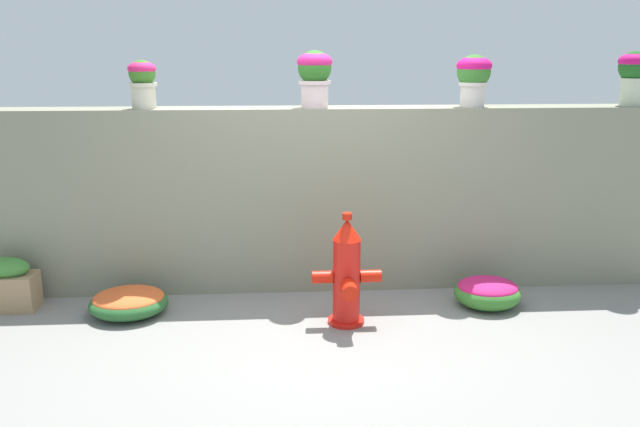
# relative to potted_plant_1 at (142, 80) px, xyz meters

# --- Properties ---
(ground_plane) EXTENTS (24.00, 24.00, 0.00)m
(ground_plane) POSITION_rel_potted_plant_1_xyz_m (1.40, -0.94, -1.86)
(ground_plane) COLOR gray
(stone_wall) EXTENTS (6.51, 0.38, 1.62)m
(stone_wall) POSITION_rel_potted_plant_1_xyz_m (1.40, 0.04, -1.05)
(stone_wall) COLOR gray
(stone_wall) RESTS_ON ground
(potted_plant_1) EXTENTS (0.23, 0.23, 0.40)m
(potted_plant_1) POSITION_rel_potted_plant_1_xyz_m (0.00, 0.00, 0.00)
(potted_plant_1) COLOR #BAB69E
(potted_plant_1) RESTS_ON stone_wall
(potted_plant_2) EXTENTS (0.30, 0.30, 0.48)m
(potted_plant_2) POSITION_rel_potted_plant_1_xyz_m (1.44, 0.01, 0.05)
(potted_plant_2) COLOR beige
(potted_plant_2) RESTS_ON stone_wall
(potted_plant_3) EXTENTS (0.30, 0.30, 0.44)m
(potted_plant_3) POSITION_rel_potted_plant_1_xyz_m (2.82, 0.01, 0.04)
(potted_plant_3) COLOR beige
(potted_plant_3) RESTS_ON stone_wall
(potted_plant_4) EXTENTS (0.28, 0.28, 0.47)m
(potted_plant_4) POSITION_rel_potted_plant_1_xyz_m (4.25, 0.02, 0.07)
(potted_plant_4) COLOR beige
(potted_plant_4) RESTS_ON stone_wall
(fire_hydrant) EXTENTS (0.54, 0.43, 0.90)m
(fire_hydrant) POSITION_rel_potted_plant_1_xyz_m (1.64, -0.84, -1.46)
(fire_hydrant) COLOR red
(fire_hydrant) RESTS_ON ground
(flower_bush_left) EXTENTS (0.64, 0.57, 0.21)m
(flower_bush_left) POSITION_rel_potted_plant_1_xyz_m (-0.12, -0.55, -1.75)
(flower_bush_left) COLOR #265A29
(flower_bush_left) RESTS_ON ground
(flower_bush_right) EXTENTS (0.56, 0.50, 0.25)m
(flower_bush_right) POSITION_rel_potted_plant_1_xyz_m (2.87, -0.57, -1.73)
(flower_bush_right) COLOR #35732A
(flower_bush_right) RESTS_ON ground
(planter_box) EXTENTS (0.48, 0.26, 0.45)m
(planter_box) POSITION_rel_potted_plant_1_xyz_m (-1.15, -0.38, -1.65)
(planter_box) COLOR #9C7C57
(planter_box) RESTS_ON ground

